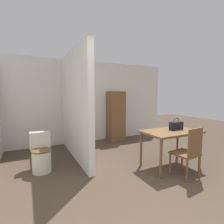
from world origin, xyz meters
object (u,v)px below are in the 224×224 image
toilet (41,154)px  handbag (176,126)px  dining_table (171,135)px  wooden_cabinet (116,116)px  wooden_chair (189,151)px

toilet → handbag: bearing=-20.1°
dining_table → wooden_cabinet: (-0.04, 2.37, 0.12)m
dining_table → handbag: 0.25m
dining_table → toilet: (-2.40, 0.98, -0.34)m
wooden_chair → handbag: (0.24, 0.53, 0.35)m
wooden_chair → handbag: 0.68m
dining_table → toilet: size_ratio=1.56×
wooden_chair → wooden_cabinet: (0.02, 2.86, 0.30)m
dining_table → wooden_chair: (-0.06, -0.50, -0.18)m
dining_table → wooden_chair: size_ratio=1.26×
dining_table → wooden_cabinet: wooden_cabinet is taller
dining_table → toilet: 2.62m
toilet → wooden_cabinet: 2.78m
dining_table → wooden_chair: bearing=-96.6°
wooden_chair → dining_table: bearing=77.7°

